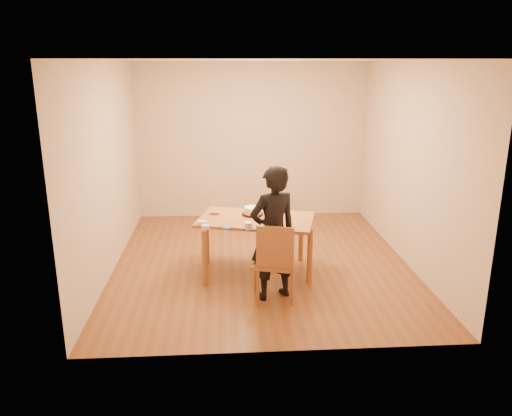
{
  "coord_description": "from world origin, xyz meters",
  "views": [
    {
      "loc": [
        -0.51,
        -6.44,
        2.67
      ],
      "look_at": [
        -0.1,
        -0.4,
        0.9
      ],
      "focal_mm": 35.0,
      "sensor_mm": 36.0,
      "label": 1
    }
  ],
  "objects": [
    {
      "name": "frosting_tub",
      "position": [
        -0.22,
        -0.78,
        0.79
      ],
      "size": [
        0.1,
        0.1,
        0.09
      ],
      "primitive_type": "cylinder",
      "color": "white",
      "rests_on": "dining_table"
    },
    {
      "name": "candy_box_green",
      "position": [
        -0.63,
        -0.14,
        0.78
      ],
      "size": [
        0.13,
        0.07,
        0.02
      ],
      "primitive_type": "cube",
      "rotation": [
        0.0,
        0.0,
        -0.12
      ],
      "color": "green",
      "rests_on": "candy_box_pink"
    },
    {
      "name": "dining_table",
      "position": [
        -0.1,
        -0.35,
        0.73
      ],
      "size": [
        1.62,
        1.19,
        0.04
      ],
      "primitive_type": "cube",
      "rotation": [
        0.0,
        0.0,
        -0.25
      ],
      "color": "brown",
      "rests_on": "floor"
    },
    {
      "name": "frosting_dollop",
      "position": [
        -0.48,
        -0.72,
        0.77
      ],
      "size": [
        0.04,
        0.04,
        0.02
      ],
      "primitive_type": "ellipsoid",
      "color": "white",
      "rests_on": "frosting_lid"
    },
    {
      "name": "room_shell",
      "position": [
        0.0,
        0.34,
        1.35
      ],
      "size": [
        4.0,
        4.5,
        2.7
      ],
      "color": "brown",
      "rests_on": "ground"
    },
    {
      "name": "cake_plate",
      "position": [
        -0.13,
        -0.2,
        0.76
      ],
      "size": [
        0.28,
        0.28,
        0.02
      ],
      "primitive_type": "cylinder",
      "color": "red",
      "rests_on": "dining_table"
    },
    {
      "name": "person",
      "position": [
        0.05,
        -1.08,
        0.79
      ],
      "size": [
        0.68,
        0.57,
        1.59
      ],
      "primitive_type": "imported",
      "rotation": [
        0.0,
        0.0,
        3.53
      ],
      "color": "black",
      "rests_on": "floor"
    },
    {
      "name": "ramekin_yellow",
      "position": [
        -0.79,
        -0.56,
        0.77
      ],
      "size": [
        0.09,
        0.09,
        0.04
      ],
      "primitive_type": "cylinder",
      "color": "white",
      "rests_on": "dining_table"
    },
    {
      "name": "frosting_lid",
      "position": [
        -0.48,
        -0.72,
        0.75
      ],
      "size": [
        0.1,
        0.1,
        0.01
      ],
      "primitive_type": "cylinder",
      "color": "#184CA1",
      "rests_on": "dining_table"
    },
    {
      "name": "candy_box_pink",
      "position": [
        -0.63,
        -0.14,
        0.76
      ],
      "size": [
        0.12,
        0.07,
        0.02
      ],
      "primitive_type": "cube",
      "rotation": [
        0.0,
        0.0,
        -0.12
      ],
      "color": "#D83297",
      "rests_on": "dining_table"
    },
    {
      "name": "ramekin_green",
      "position": [
        -0.73,
        -0.72,
        0.77
      ],
      "size": [
        0.09,
        0.09,
        0.04
      ],
      "primitive_type": "cylinder",
      "color": "white",
      "rests_on": "dining_table"
    },
    {
      "name": "dining_chair",
      "position": [
        0.05,
        -1.13,
        0.45
      ],
      "size": [
        0.55,
        0.55,
        0.04
      ],
      "primitive_type": "cube",
      "rotation": [
        0.0,
        0.0,
        -0.27
      ],
      "color": "brown",
      "rests_on": "floor"
    },
    {
      "name": "spatula",
      "position": [
        -0.22,
        -0.77,
        0.75
      ],
      "size": [
        0.12,
        0.11,
        0.01
      ],
      "primitive_type": "cube",
      "rotation": [
        0.0,
        0.0,
        0.76
      ],
      "color": "black",
      "rests_on": "dining_table"
    },
    {
      "name": "frosting_dome",
      "position": [
        -0.13,
        -0.2,
        0.86
      ],
      "size": [
        0.23,
        0.23,
        0.03
      ],
      "primitive_type": "ellipsoid",
      "color": "white",
      "rests_on": "cake"
    },
    {
      "name": "ramekin_multi",
      "position": [
        -0.76,
        -0.54,
        0.77
      ],
      "size": [
        0.08,
        0.08,
        0.04
      ],
      "primitive_type": "cylinder",
      "color": "white",
      "rests_on": "dining_table"
    },
    {
      "name": "cake",
      "position": [
        -0.13,
        -0.2,
        0.81
      ],
      "size": [
        0.23,
        0.23,
        0.07
      ],
      "primitive_type": "cylinder",
      "color": "white",
      "rests_on": "cake_plate"
    }
  ]
}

